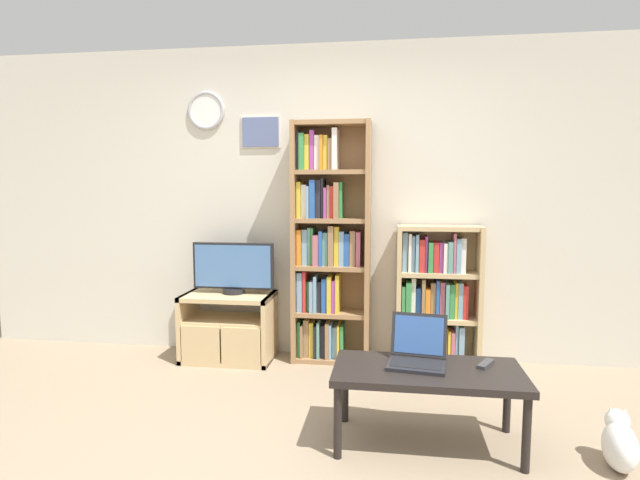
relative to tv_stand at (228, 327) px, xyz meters
The scene contains 10 objects.
ground_plane 1.81m from the tv_stand, 64.69° to the right, with size 18.00×18.00×0.00m, color gray.
wall_back 1.31m from the tv_stand, 20.75° to the left, with size 6.19×0.09×2.60m.
tv_stand is the anchor object (origin of this frame).
television 0.49m from the tv_stand, 48.14° to the left, with size 0.68×0.18×0.42m.
bookshelf_tall 1.06m from the tv_stand, ahead, with size 0.63×0.28×1.95m.
bookshelf_short 1.71m from the tv_stand, ahead, with size 0.66×0.26×1.13m.
coffee_table 1.94m from the tv_stand, 37.35° to the right, with size 1.04×0.51×0.44m.
laptop 1.86m from the tv_stand, 36.42° to the right, with size 0.35×0.33×0.27m.
remote_near_laptop 2.16m from the tv_stand, 30.16° to the right, with size 0.12×0.16×0.02m.
cat 2.81m from the tv_stand, 26.98° to the right, with size 0.21×0.52×0.29m.
Camera 1 is at (0.56, -2.27, 1.43)m, focal length 28.00 mm.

